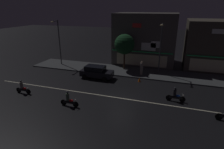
{
  "coord_description": "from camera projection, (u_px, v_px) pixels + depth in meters",
  "views": [
    {
      "loc": [
        4.67,
        -17.04,
        8.94
      ],
      "look_at": [
        -1.95,
        2.74,
        1.5
      ],
      "focal_mm": 30.15,
      "sensor_mm": 36.0,
      "label": 1
    }
  ],
  "objects": [
    {
      "name": "motorcycle_following",
      "position": [
        69.0,
        100.0,
        17.89
      ],
      "size": [
        1.9,
        0.6,
        1.52
      ],
      "rotation": [
        0.0,
        0.0,
        3.21
      ],
      "color": "black",
      "rests_on": "ground"
    },
    {
      "name": "motorcycle_lead",
      "position": [
        23.0,
        88.0,
        20.59
      ],
      "size": [
        1.9,
        0.6,
        1.52
      ],
      "rotation": [
        0.0,
        0.0,
        3.26
      ],
      "color": "black",
      "rests_on": "ground"
    },
    {
      "name": "pedestrian_on_sidewalk",
      "position": [
        141.0,
        69.0,
        25.77
      ],
      "size": [
        0.39,
        0.39,
        1.94
      ],
      "rotation": [
        0.0,
        0.0,
        1.81
      ],
      "color": "gray",
      "rests_on": "sidewalk_far"
    },
    {
      "name": "ground_plane",
      "position": [
        121.0,
        98.0,
        19.62
      ],
      "size": [
        140.0,
        140.0,
        0.0
      ],
      "primitive_type": "plane",
      "color": "black"
    },
    {
      "name": "sidewalk_far",
      "position": [
        138.0,
        72.0,
        27.33
      ],
      "size": [
        33.14,
        4.68,
        0.14
      ],
      "primitive_type": "cube",
      "color": "#424447",
      "rests_on": "ground"
    },
    {
      "name": "traffic_cone",
      "position": [
        139.0,
        80.0,
        23.98
      ],
      "size": [
        0.36,
        0.36,
        0.55
      ],
      "primitive_type": "cone",
      "color": "orange",
      "rests_on": "ground"
    },
    {
      "name": "streetlamp_west",
      "position": [
        58.0,
        39.0,
        29.58
      ],
      "size": [
        0.44,
        1.64,
        7.0
      ],
      "color": "#47494C",
      "rests_on": "sidewalk_far"
    },
    {
      "name": "motorcycle_opposite_lane",
      "position": [
        175.0,
        95.0,
        18.84
      ],
      "size": [
        1.9,
        0.6,
        1.52
      ],
      "rotation": [
        0.0,
        0.0,
        0.05
      ],
      "color": "black",
      "rests_on": "ground"
    },
    {
      "name": "storefront_center_block",
      "position": [
        211.0,
        44.0,
        28.91
      ],
      "size": [
        7.37,
        8.33,
        7.22
      ],
      "color": "#4C443A",
      "rests_on": "ground"
    },
    {
      "name": "storefront_left_block",
      "position": [
        145.0,
        39.0,
        31.03
      ],
      "size": [
        9.71,
        6.78,
        8.16
      ],
      "color": "#56514C",
      "rests_on": "ground"
    },
    {
      "name": "street_tree",
      "position": [
        125.0,
        44.0,
        27.33
      ],
      "size": [
        2.94,
        2.94,
        5.24
      ],
      "color": "#473323",
      "rests_on": "sidewalk_far"
    },
    {
      "name": "lane_divider_stripe",
      "position": [
        121.0,
        98.0,
        19.62
      ],
      "size": [
        31.48,
        0.16,
        0.01
      ],
      "primitive_type": "cube",
      "color": "beige",
      "rests_on": "ground"
    },
    {
      "name": "streetlamp_mid",
      "position": [
        161.0,
        45.0,
        25.38
      ],
      "size": [
        0.44,
        1.64,
        6.9
      ],
      "color": "#47494C",
      "rests_on": "sidewalk_far"
    },
    {
      "name": "parked_car_near_kerb",
      "position": [
        96.0,
        72.0,
        25.02
      ],
      "size": [
        4.3,
        1.98,
        1.67
      ],
      "rotation": [
        0.0,
        0.0,
        3.14
      ],
      "color": "black",
      "rests_on": "ground"
    }
  ]
}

